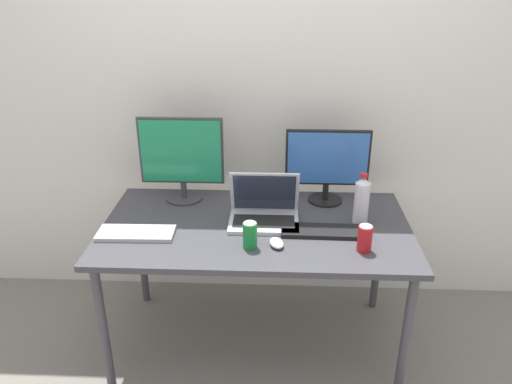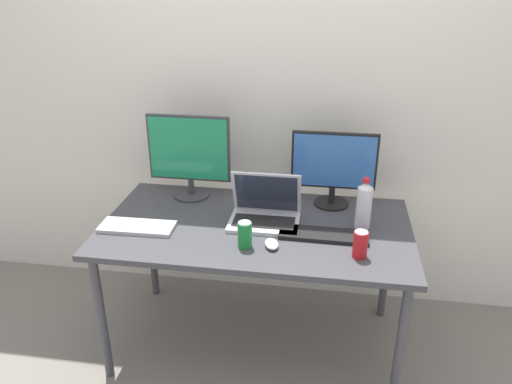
% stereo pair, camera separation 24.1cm
% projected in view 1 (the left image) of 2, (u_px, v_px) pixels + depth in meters
% --- Properties ---
extents(ground_plane, '(16.00, 16.00, 0.00)m').
position_uv_depth(ground_plane, '(256.00, 342.00, 2.79)').
color(ground_plane, gray).
extents(wall_back, '(7.00, 0.08, 2.60)m').
position_uv_depth(wall_back, '(261.00, 87.00, 2.79)').
color(wall_back, silver).
rests_on(wall_back, ground).
extents(work_desk, '(1.53, 0.83, 0.74)m').
position_uv_depth(work_desk, '(256.00, 236.00, 2.51)').
color(work_desk, '#424247').
rests_on(work_desk, ground).
extents(monitor_left, '(0.45, 0.20, 0.46)m').
position_uv_depth(monitor_left, '(182.00, 157.00, 2.66)').
color(monitor_left, '#38383D').
rests_on(monitor_left, work_desk).
extents(monitor_center, '(0.45, 0.18, 0.40)m').
position_uv_depth(monitor_center, '(327.00, 163.00, 2.65)').
color(monitor_center, black).
rests_on(monitor_center, work_desk).
extents(laptop_silver, '(0.35, 0.25, 0.26)m').
position_uv_depth(laptop_silver, '(264.00, 210.00, 2.50)').
color(laptop_silver, silver).
rests_on(laptop_silver, work_desk).
extents(keyboard_main, '(0.37, 0.16, 0.02)m').
position_uv_depth(keyboard_main, '(136.00, 233.00, 2.39)').
color(keyboard_main, '#B2B2B7').
rests_on(keyboard_main, work_desk).
extents(keyboard_aux, '(0.42, 0.14, 0.02)m').
position_uv_depth(keyboard_aux, '(325.00, 231.00, 2.40)').
color(keyboard_aux, black).
rests_on(keyboard_aux, work_desk).
extents(mouse_by_keyboard, '(0.09, 0.11, 0.03)m').
position_uv_depth(mouse_by_keyboard, '(277.00, 243.00, 2.29)').
color(mouse_by_keyboard, silver).
rests_on(mouse_by_keyboard, work_desk).
extents(water_bottle, '(0.08, 0.08, 0.26)m').
position_uv_depth(water_bottle, '(362.00, 200.00, 2.46)').
color(water_bottle, silver).
rests_on(water_bottle, work_desk).
extents(soda_can_near_keyboard, '(0.07, 0.07, 0.13)m').
position_uv_depth(soda_can_near_keyboard, '(365.00, 238.00, 2.23)').
color(soda_can_near_keyboard, red).
rests_on(soda_can_near_keyboard, work_desk).
extents(soda_can_by_laptop, '(0.07, 0.07, 0.13)m').
position_uv_depth(soda_can_by_laptop, '(250.00, 235.00, 2.26)').
color(soda_can_by_laptop, '#197F33').
rests_on(soda_can_by_laptop, work_desk).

